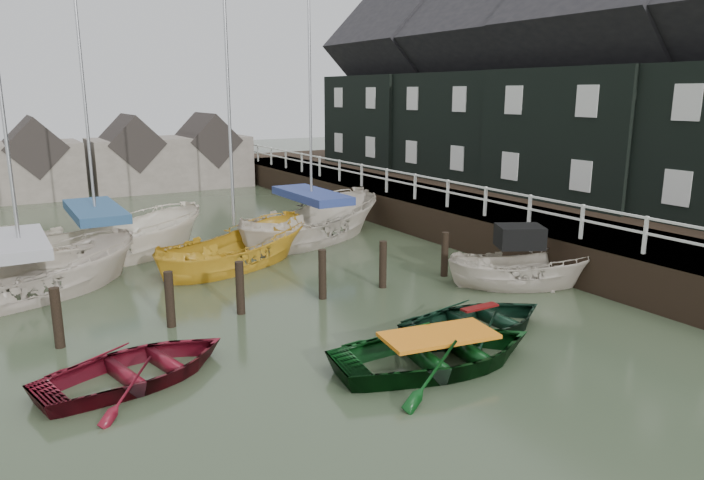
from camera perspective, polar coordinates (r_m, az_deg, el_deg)
ground at (r=14.54m, az=-1.26°, el=-9.36°), size 120.00×120.00×0.00m
pier at (r=27.43m, az=5.69°, el=2.96°), size 3.04×32.00×2.70m
land_strip at (r=31.11m, az=13.90°, el=2.53°), size 14.00×38.00×1.50m
quay_houses at (r=29.66m, az=16.37°, el=12.93°), size 6.52×28.14×10.01m
mooring_pilings at (r=16.49m, az=-9.84°, el=-4.93°), size 13.72×0.22×1.80m
far_sheds at (r=38.60m, az=-19.66°, el=6.96°), size 14.00×4.08×4.39m
rowboat_red at (r=13.49m, az=-18.83°, el=-11.98°), size 4.44×3.61×0.81m
rowboat_green at (r=13.52m, az=7.79°, el=-11.30°), size 4.99×3.91×0.94m
rowboat_dkgreen at (r=15.50m, az=11.44°, el=-8.16°), size 3.97×2.86×0.82m
motorboat at (r=19.25m, az=15.15°, el=-3.82°), size 4.72×3.58×2.66m
sailboat_a at (r=19.86m, az=-27.53°, el=-4.45°), size 7.21×4.59×11.54m
sailboat_b at (r=22.96m, az=-21.94°, el=-1.65°), size 8.03×4.33×12.58m
sailboat_c at (r=21.28m, az=-10.52°, el=-2.16°), size 6.74×4.67×10.96m
sailboat_d at (r=24.62m, az=-3.64°, el=0.26°), size 8.04×5.66×12.44m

